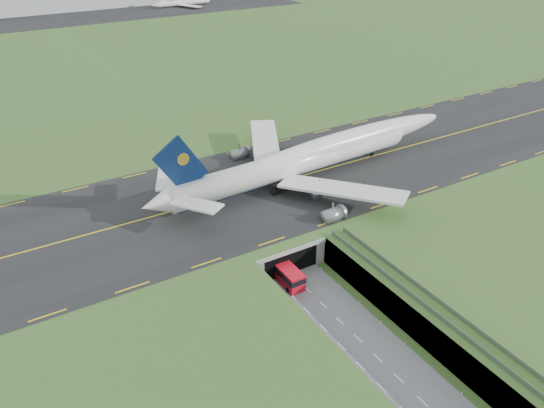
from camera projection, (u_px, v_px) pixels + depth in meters
ground at (314, 297)px, 98.76m from camera, size 900.00×900.00×0.00m
airfield_deck at (314, 284)px, 97.28m from camera, size 800.00×800.00×6.00m
trench_road at (338, 320)px, 93.11m from camera, size 12.00×75.00×0.20m
taxiway at (232, 195)px, 120.40m from camera, size 800.00×44.00×0.18m
tunnel_portal at (268, 239)px, 109.60m from camera, size 17.00×22.30×6.00m
guideway at (437, 314)px, 86.74m from camera, size 3.00×53.00×7.05m
jumbo_jet at (314, 156)px, 126.87m from camera, size 87.18×57.26×18.97m
shuttle_tram at (287, 274)px, 101.59m from camera, size 3.36×8.66×3.50m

